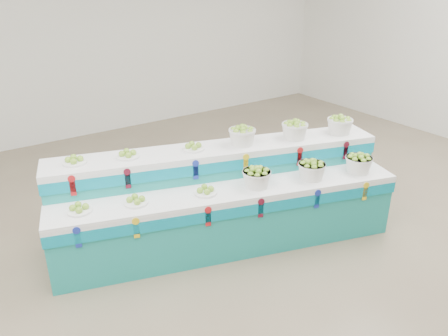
{
  "coord_description": "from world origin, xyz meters",
  "views": [
    {
      "loc": [
        -2.58,
        -2.78,
        2.79
      ],
      "look_at": [
        -0.16,
        0.74,
        0.87
      ],
      "focal_mm": 35.77,
      "sensor_mm": 36.0,
      "label": 1
    }
  ],
  "objects_px": {
    "display_stand": "(224,198)",
    "basket_lower_left": "(257,177)",
    "plate_upper_mid": "(128,154)",
    "basket_upper_right": "(340,124)"
  },
  "relations": [
    {
      "from": "display_stand",
      "to": "basket_lower_left",
      "type": "relative_size",
      "value": 12.41
    },
    {
      "from": "basket_lower_left",
      "to": "plate_upper_mid",
      "type": "xyz_separation_m",
      "value": [
        -1.05,
        0.79,
        0.24
      ]
    },
    {
      "from": "display_stand",
      "to": "basket_upper_right",
      "type": "bearing_deg",
      "value": 8.66
    },
    {
      "from": "plate_upper_mid",
      "to": "basket_upper_right",
      "type": "bearing_deg",
      "value": -16.89
    },
    {
      "from": "plate_upper_mid",
      "to": "basket_upper_right",
      "type": "xyz_separation_m",
      "value": [
        2.34,
        -0.71,
        0.06
      ]
    },
    {
      "from": "basket_lower_left",
      "to": "basket_upper_right",
      "type": "relative_size",
      "value": 1.0
    },
    {
      "from": "basket_lower_left",
      "to": "plate_upper_mid",
      "type": "bearing_deg",
      "value": 143.02
    },
    {
      "from": "basket_lower_left",
      "to": "basket_upper_right",
      "type": "bearing_deg",
      "value": 3.68
    },
    {
      "from": "display_stand",
      "to": "basket_upper_right",
      "type": "height_order",
      "value": "basket_upper_right"
    },
    {
      "from": "display_stand",
      "to": "basket_upper_right",
      "type": "xyz_separation_m",
      "value": [
        1.49,
        -0.22,
        0.62
      ]
    }
  ]
}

